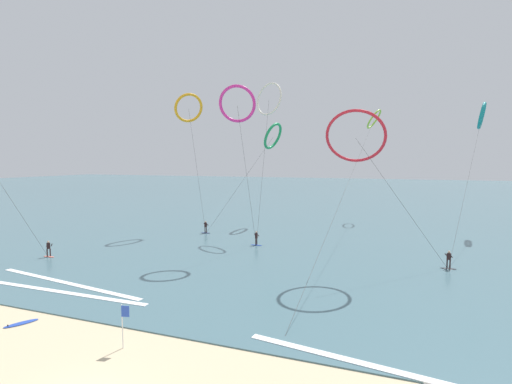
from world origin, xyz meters
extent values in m
cube|color=#476B75|center=(0.00, 106.93, 0.04)|extent=(400.00, 200.00, 0.08)
ellipsoid|color=#EA7260|center=(-21.56, 17.77, 0.11)|extent=(1.40, 0.40, 0.06)
cylinder|color=black|center=(-21.63, 17.65, 0.54)|extent=(0.12, 0.12, 0.80)
cylinder|color=black|center=(-21.48, 17.89, 0.54)|extent=(0.12, 0.12, 0.80)
cube|color=black|center=(-21.56, 17.77, 1.25)|extent=(0.34, 0.38, 0.62)
sphere|color=tan|center=(-21.56, 17.77, 1.67)|extent=(0.22, 0.22, 0.22)
cylinder|color=black|center=(-21.67, 17.70, 1.30)|extent=(0.48, 0.34, 0.39)
cylinder|color=black|center=(-21.44, 18.08, 1.30)|extent=(0.48, 0.34, 0.39)
ellipsoid|color=black|center=(17.13, 27.23, 0.11)|extent=(1.40, 0.40, 0.06)
cylinder|color=black|center=(17.02, 27.32, 0.54)|extent=(0.12, 0.12, 0.80)
cylinder|color=black|center=(17.24, 27.15, 0.54)|extent=(0.12, 0.12, 0.80)
cube|color=black|center=(17.13, 27.23, 1.25)|extent=(0.38, 0.35, 0.62)
sphere|color=tan|center=(17.13, 27.23, 1.67)|extent=(0.22, 0.22, 0.22)
cylinder|color=black|center=(16.95, 27.49, 1.30)|extent=(0.37, 0.46, 0.39)
cylinder|color=black|center=(17.30, 27.22, 1.30)|extent=(0.37, 0.46, 0.39)
ellipsoid|color=navy|center=(-12.15, 34.87, 0.11)|extent=(1.40, 0.40, 0.06)
cylinder|color=black|center=(-12.28, 34.92, 0.54)|extent=(0.12, 0.12, 0.80)
cylinder|color=black|center=(-12.02, 34.83, 0.54)|extent=(0.12, 0.12, 0.80)
cube|color=black|center=(-12.15, 34.87, 1.25)|extent=(0.37, 0.30, 0.62)
sphere|color=tan|center=(-12.15, 34.87, 1.67)|extent=(0.22, 0.22, 0.22)
cylinder|color=black|center=(-12.35, 35.07, 1.30)|extent=(0.26, 0.50, 0.39)
cylinder|color=black|center=(-11.94, 34.92, 1.30)|extent=(0.26, 0.50, 0.39)
ellipsoid|color=#2647B7|center=(-2.99, 30.25, 0.11)|extent=(1.40, 0.40, 0.06)
cylinder|color=black|center=(-2.97, 30.39, 0.54)|extent=(0.12, 0.12, 0.80)
cylinder|color=black|center=(-3.01, 30.11, 0.54)|extent=(0.12, 0.12, 0.80)
cube|color=black|center=(-2.99, 30.25, 1.25)|extent=(0.24, 0.35, 0.62)
sphere|color=tan|center=(-2.99, 30.25, 1.67)|extent=(0.22, 0.22, 0.22)
cylinder|color=black|center=(-2.96, 30.58, 1.30)|extent=(0.51, 0.16, 0.39)
cylinder|color=black|center=(-3.02, 30.15, 1.30)|extent=(0.51, 0.16, 0.39)
torus|color=#8CC62D|center=(8.72, 58.32, 17.36)|extent=(2.99, 4.18, 3.33)
cylinder|color=#3F3F3F|center=(7.58, 33.62, 8.61)|extent=(2.31, 49.41, 17.24)
torus|color=red|center=(8.86, 23.05, 12.21)|extent=(5.26, 3.11, 4.53)
cylinder|color=#3F3F3F|center=(12.99, 25.14, 6.04)|extent=(8.29, 4.21, 12.10)
torus|color=#199351|center=(-5.96, 46.13, 14.00)|extent=(3.03, 4.82, 4.26)
cylinder|color=#3F3F3F|center=(-9.05, 40.50, 6.90)|extent=(6.22, 11.29, 13.81)
torus|color=silver|center=(-3.93, 37.82, 18.40)|extent=(4.49, 2.86, 4.48)
cylinder|color=#3F3F3F|center=(-3.46, 34.03, 9.14)|extent=(0.96, 7.60, 18.29)
torus|color=orange|center=(-15.70, 36.86, 17.65)|extent=(4.16, 4.54, 4.09)
cylinder|color=#3F3F3F|center=(-13.93, 35.87, 8.73)|extent=(3.59, 2.02, 17.47)
torus|color=teal|center=(23.61, 50.11, 16.44)|extent=(1.92, 3.97, 3.83)
cylinder|color=#3F3F3F|center=(20.37, 38.67, 8.12)|extent=(6.51, 22.90, 16.25)
torus|color=#CC288E|center=(-3.74, 26.37, 16.14)|extent=(4.22, 2.22, 3.92)
cylinder|color=#3F3F3F|center=(-3.37, 28.31, 7.99)|extent=(0.78, 3.91, 15.99)
ellipsoid|color=#2647B7|center=(-9.46, 5.23, 0.04)|extent=(1.34, 1.93, 0.08)
cone|color=black|center=(-9.78, 4.60, 0.14)|extent=(0.13, 0.13, 0.12)
cylinder|color=silver|center=(-1.47, 4.93, 1.22)|extent=(0.06, 0.06, 2.43)
cube|color=#2647B7|center=(-1.25, 4.93, 2.08)|extent=(0.44, 0.12, 0.60)
cube|color=white|center=(13.81, 7.15, 0.06)|extent=(18.23, 3.13, 0.12)
cube|color=white|center=(-13.53, 10.16, 0.06)|extent=(19.40, 0.61, 0.12)
cube|color=white|center=(-12.98, 11.94, 0.06)|extent=(16.41, 2.63, 0.12)
camera|label=1|loc=(11.94, -10.88, 10.11)|focal=26.25mm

